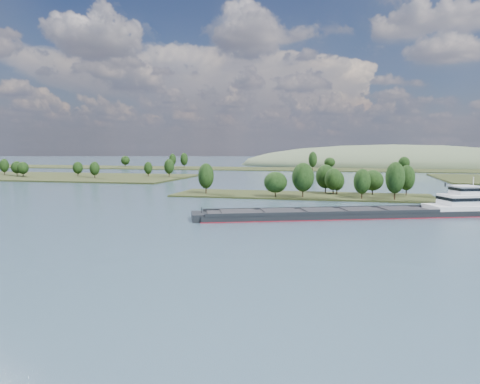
# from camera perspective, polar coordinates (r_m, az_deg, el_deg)

# --- Properties ---
(ground) EXTENTS (1800.00, 1800.00, 0.00)m
(ground) POSITION_cam_1_polar(r_m,az_deg,el_deg) (126.15, 4.49, -3.26)
(ground) COLOR #374F60
(ground) RESTS_ON ground
(tree_island) EXTENTS (100.00, 30.00, 14.66)m
(tree_island) POSITION_cam_1_polar(r_m,az_deg,el_deg) (183.30, 9.30, 0.71)
(tree_island) COLOR black
(tree_island) RESTS_ON ground
(back_shoreline) EXTENTS (900.00, 60.00, 16.32)m
(back_shoreline) POSITION_cam_1_polar(r_m,az_deg,el_deg) (403.57, 11.88, 2.75)
(back_shoreline) COLOR black
(back_shoreline) RESTS_ON ground
(hill_west) EXTENTS (320.00, 160.00, 44.00)m
(hill_west) POSITION_cam_1_polar(r_m,az_deg,el_deg) (505.16, 18.14, 3.03)
(hill_west) COLOR #46553A
(hill_west) RESTS_ON ground
(cargo_barge) EXTENTS (82.20, 39.87, 11.41)m
(cargo_barge) POSITION_cam_1_polar(r_m,az_deg,el_deg) (133.87, 15.27, -2.31)
(cargo_barge) COLOR black
(cargo_barge) RESTS_ON ground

